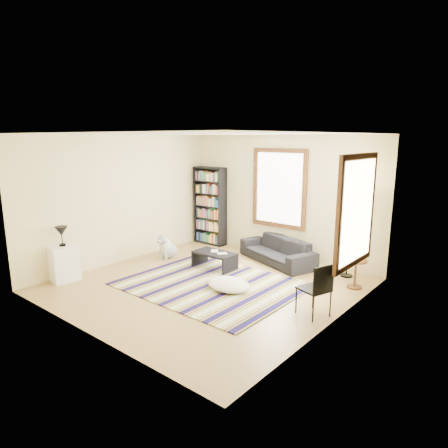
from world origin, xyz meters
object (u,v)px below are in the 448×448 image
Objects in this scene: floor_cushion at (229,284)px; sofa at (277,250)px; coffee_table at (215,260)px; folding_chair at (314,289)px; floor_lamp at (349,231)px; white_cabinet at (64,263)px; dog at (168,246)px; side_table at (355,274)px; bookshelf at (210,206)px.

sofa is at bearing 96.41° from floor_cushion.
sofa is 1.45m from coffee_table.
sofa reaches higher than floor_cushion.
sofa is at bearing 153.37° from folding_chair.
floor_lamp reaches higher than sofa.
dog is (0.44, 2.31, -0.06)m from white_cabinet.
folding_chair is at bearing 0.90° from floor_cushion.
floor_cushion is 1.46× the size of dog.
floor_lamp reaches higher than side_table.
floor_lamp is 0.91m from side_table.
bookshelf is 2.24m from coffee_table.
side_table reaches higher than floor_cushion.
side_table is at bearing -9.13° from bookshelf.
coffee_table is 1.67× the size of side_table.
coffee_table is 0.48× the size of floor_lamp.
bookshelf is 2.86× the size of white_cabinet.
floor_cushion is at bearing -63.96° from sofa.
side_table is at bearing 7.95° from sofa.
floor_lamp is 2.16× the size of folding_chair.
dog is (-2.11, -1.32, 0.01)m from sofa.
side_table is (0.36, -0.50, -0.66)m from floor_lamp.
floor_lamp is at bearing 49.03° from white_cabinet.
bookshelf is at bearing 170.93° from folding_chair.
side_table is at bearing 42.63° from white_cabinet.
bookshelf reaches higher than floor_lamp.
dog is (0.12, -1.59, -0.71)m from bookshelf.
side_table is (1.72, 1.58, 0.16)m from floor_cushion.
folding_chair is at bearing -28.32° from bookshelf.
floor_cushion is 3.24m from white_cabinet.
sofa is 3.25× the size of dog.
coffee_table is at bearing -4.84° from dog.
floor_lamp is 3.44× the size of side_table.
dog reaches higher than coffee_table.
coffee_table is 1.06× the size of floor_cushion.
sofa is 2.21× the size of folding_chair.
coffee_table is 1.54× the size of dog.
bookshelf reaches higher than floor_cushion.
sofa is at bearing 61.86° from white_cabinet.
white_cabinet is at bearing -105.48° from sofa.
floor_cushion is 1.22× the size of white_cabinet.
folding_chair reaches higher than coffee_table.
floor_lamp is (1.36, 2.08, 0.82)m from floor_cushion.
folding_chair is (4.13, -2.23, -0.57)m from bookshelf.
floor_lamp is 5.60m from white_cabinet.
side_table is at bearing 3.56° from dog.
folding_chair is (-0.05, -1.55, 0.16)m from side_table.
white_cabinet is 2.35m from dog.
bookshelf is 1.08× the size of floor_lamp.
side_table is 4.17m from dog.
sofa is at bearing 168.33° from side_table.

